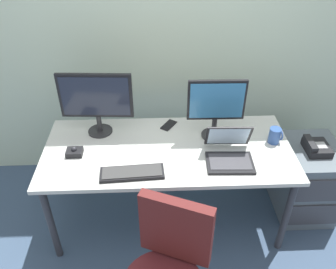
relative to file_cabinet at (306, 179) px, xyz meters
The scene contains 12 objects.
ground_plane 1.15m from the file_cabinet, behind, with size 8.00×8.00×0.00m, color #384B65.
back_wall 1.70m from the file_cabinet, 148.59° to the left, with size 6.00×0.10×2.80m, color beige.
desk 1.16m from the file_cabinet, behind, with size 1.75×0.78×0.71m.
file_cabinet is the anchor object (origin of this frame).
desk_phone 0.34m from the file_cabinet, 116.78° to the right, with size 0.17×0.20×0.09m.
monitor_main 1.76m from the file_cabinet, behind, with size 0.52×0.18×0.48m.
monitor_side 1.02m from the file_cabinet, behind, with size 0.41×0.18×0.46m.
keyboard 1.45m from the file_cabinet, 166.34° to the right, with size 0.42×0.16×0.03m.
laptop 0.86m from the file_cabinet, 164.31° to the right, with size 0.32×0.32×0.22m.
trackball_mouse 1.81m from the file_cabinet, behind, with size 0.11×0.09×0.07m.
coffee_mug 0.57m from the file_cabinet, behind, with size 0.09×0.08×0.12m.
cell_phone 1.19m from the file_cabinet, 168.80° to the left, with size 0.07×0.14×0.01m, color black.
Camera 1 is at (-0.08, -1.95, 2.24)m, focal length 37.48 mm.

